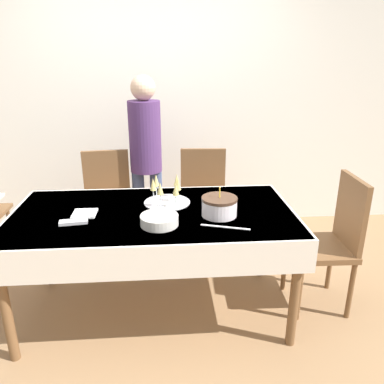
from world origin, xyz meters
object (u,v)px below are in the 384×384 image
dining_chair_right_end (332,237)px  birthday_cake (219,206)px  dining_chair_far_left (108,202)px  person_standing (146,150)px  champagne_tray (167,192)px  dining_chair_far_right (203,199)px  plate_stack_main (159,220)px

dining_chair_right_end → birthday_cake: bearing=-173.9°
dining_chair_far_left → person_standing: 0.56m
birthday_cake → champagne_tray: size_ratio=0.71×
dining_chair_far_right → dining_chair_right_end: bearing=-43.9°
plate_stack_main → dining_chair_right_end: bearing=9.6°
dining_chair_far_left → dining_chair_right_end: (1.67, -0.80, 0.00)m
dining_chair_far_left → plate_stack_main: bearing=-65.2°
dining_chair_right_end → person_standing: bearing=144.4°
plate_stack_main → champagne_tray: bearing=82.1°
dining_chair_far_right → dining_chair_right_end: size_ratio=1.00×
plate_stack_main → person_standing: size_ratio=0.15×
dining_chair_far_left → plate_stack_main: (0.46, -1.01, 0.26)m
dining_chair_far_left → birthday_cake: dining_chair_far_left is taller
dining_chair_far_left → dining_chair_far_right: bearing=0.0°
birthday_cake → champagne_tray: birthday_cake is taller
dining_chair_right_end → birthday_cake: size_ratio=4.27×
dining_chair_far_left → dining_chair_far_right: (0.84, 0.00, 0.00)m
birthday_cake → plate_stack_main: 0.40m
dining_chair_far_left → person_standing: size_ratio=0.61×
dining_chair_right_end → dining_chair_far_left: bearing=154.4°
dining_chair_far_left → dining_chair_far_right: size_ratio=1.00×
champagne_tray → dining_chair_far_right: bearing=63.2°
dining_chair_far_right → birthday_cake: size_ratio=4.27×
dining_chair_far_right → person_standing: bearing=162.9°
person_standing → dining_chair_far_left: bearing=-155.6°
plate_stack_main → person_standing: 1.18m
dining_chair_far_left → champagne_tray: 0.88m
dining_chair_right_end → person_standing: size_ratio=0.61×
dining_chair_far_left → plate_stack_main: dining_chair_far_left is taller
birthday_cake → dining_chair_far_left: bearing=133.6°
birthday_cake → plate_stack_main: size_ratio=0.99×
champagne_tray → plate_stack_main: (-0.05, -0.36, -0.05)m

